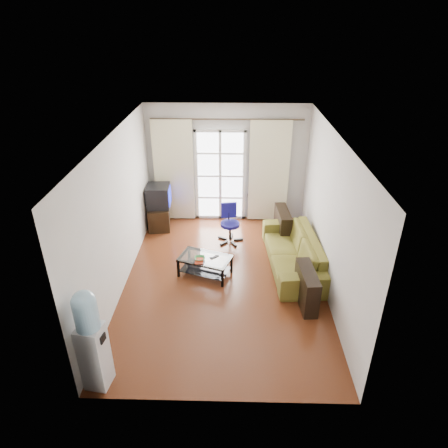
{
  "coord_description": "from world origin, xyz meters",
  "views": [
    {
      "loc": [
        0.16,
        -6.03,
        4.39
      ],
      "look_at": [
        -0.01,
        0.35,
        1.0
      ],
      "focal_mm": 32.0,
      "sensor_mm": 36.0,
      "label": 1
    }
  ],
  "objects_px": {
    "coffee_table": "(205,264)",
    "crt_tv": "(158,196)",
    "water_cooler": "(91,338)",
    "sofa": "(293,251)",
    "task_chair": "(230,231)",
    "tv_stand": "(159,217)"
  },
  "relations": [
    {
      "from": "sofa",
      "to": "coffee_table",
      "type": "xyz_separation_m",
      "value": [
        -1.67,
        -0.34,
        -0.08
      ]
    },
    {
      "from": "water_cooler",
      "to": "crt_tv",
      "type": "bearing_deg",
      "value": 98.43
    },
    {
      "from": "sofa",
      "to": "tv_stand",
      "type": "bearing_deg",
      "value": -122.67
    },
    {
      "from": "sofa",
      "to": "crt_tv",
      "type": "bearing_deg",
      "value": -123.02
    },
    {
      "from": "tv_stand",
      "to": "task_chair",
      "type": "distance_m",
      "value": 1.73
    },
    {
      "from": "sofa",
      "to": "task_chair",
      "type": "xyz_separation_m",
      "value": [
        -1.23,
        0.94,
        -0.08
      ]
    },
    {
      "from": "coffee_table",
      "to": "water_cooler",
      "type": "relative_size",
      "value": 0.7
    },
    {
      "from": "sofa",
      "to": "coffee_table",
      "type": "relative_size",
      "value": 2.16
    },
    {
      "from": "coffee_table",
      "to": "sofa",
      "type": "bearing_deg",
      "value": 11.58
    },
    {
      "from": "tv_stand",
      "to": "task_chair",
      "type": "height_order",
      "value": "task_chair"
    },
    {
      "from": "crt_tv",
      "to": "sofa",
      "type": "bearing_deg",
      "value": -31.77
    },
    {
      "from": "sofa",
      "to": "tv_stand",
      "type": "height_order",
      "value": "sofa"
    },
    {
      "from": "tv_stand",
      "to": "crt_tv",
      "type": "xyz_separation_m",
      "value": [
        -0.0,
        0.02,
        0.5
      ]
    },
    {
      "from": "task_chair",
      "to": "coffee_table",
      "type": "bearing_deg",
      "value": -118.82
    },
    {
      "from": "tv_stand",
      "to": "water_cooler",
      "type": "distance_m",
      "value": 4.45
    },
    {
      "from": "task_chair",
      "to": "water_cooler",
      "type": "xyz_separation_m",
      "value": [
        -1.69,
        -3.81,
        0.54
      ]
    },
    {
      "from": "coffee_table",
      "to": "crt_tv",
      "type": "height_order",
      "value": "crt_tv"
    },
    {
      "from": "task_chair",
      "to": "tv_stand",
      "type": "bearing_deg",
      "value": 150.15
    },
    {
      "from": "water_cooler",
      "to": "sofa",
      "type": "bearing_deg",
      "value": 53.77
    },
    {
      "from": "crt_tv",
      "to": "water_cooler",
      "type": "xyz_separation_m",
      "value": [
        -0.06,
        -4.44,
        0.03
      ]
    },
    {
      "from": "sofa",
      "to": "water_cooler",
      "type": "distance_m",
      "value": 4.12
    },
    {
      "from": "tv_stand",
      "to": "sofa",
      "type": "bearing_deg",
      "value": -36.74
    }
  ]
}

